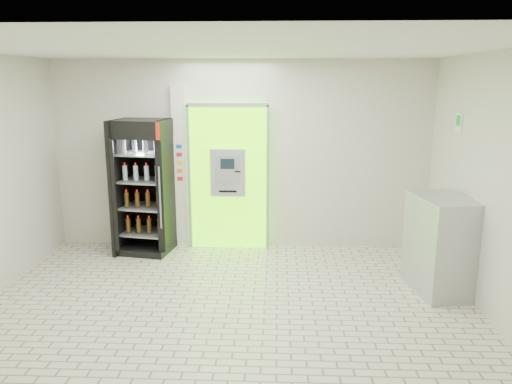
{
  "coord_description": "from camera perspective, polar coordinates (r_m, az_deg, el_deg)",
  "views": [
    {
      "loc": [
        0.58,
        -5.38,
        2.69
      ],
      "look_at": [
        0.29,
        1.2,
        1.19
      ],
      "focal_mm": 35.0,
      "sensor_mm": 36.0,
      "label": 1
    }
  ],
  "objects": [
    {
      "name": "atm_assembly",
      "position": [
        7.98,
        -3.15,
        1.8
      ],
      "size": [
        1.3,
        0.24,
        2.33
      ],
      "color": "#65FF00",
      "rests_on": "ground"
    },
    {
      "name": "room_shell",
      "position": [
        5.48,
        -3.61,
        3.86
      ],
      "size": [
        6.0,
        6.0,
        6.0
      ],
      "color": "beige",
      "rests_on": "ground"
    },
    {
      "name": "exit_sign",
      "position": [
        7.22,
        22.17,
        7.35
      ],
      "size": [
        0.02,
        0.22,
        0.26
      ],
      "color": "white",
      "rests_on": "room_shell"
    },
    {
      "name": "pillar",
      "position": [
        8.1,
        -8.64,
        2.77
      ],
      "size": [
        0.22,
        0.11,
        2.6
      ],
      "color": "silver",
      "rests_on": "ground"
    },
    {
      "name": "ground",
      "position": [
        6.04,
        -3.36,
        -13.66
      ],
      "size": [
        6.0,
        6.0,
        0.0
      ],
      "primitive_type": "plane",
      "color": "beige",
      "rests_on": "ground"
    },
    {
      "name": "steel_cabinet",
      "position": [
        6.82,
        20.4,
        -5.68
      ],
      "size": [
        0.78,
        1.03,
        1.25
      ],
      "rotation": [
        0.0,
        0.0,
        0.17
      ],
      "color": "#A7AAAF",
      "rests_on": "ground"
    },
    {
      "name": "beverage_cooler",
      "position": [
        7.99,
        -12.66,
        0.3
      ],
      "size": [
        0.89,
        0.84,
        2.09
      ],
      "rotation": [
        0.0,
        0.0,
        -0.17
      ],
      "color": "black",
      "rests_on": "ground"
    }
  ]
}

